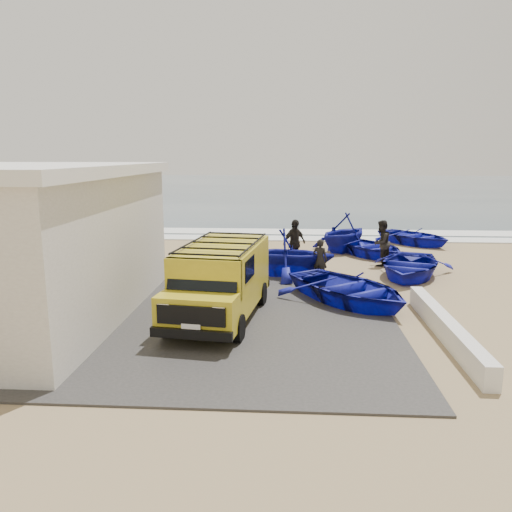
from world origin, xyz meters
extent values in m
plane|color=#9D845B|center=(0.00, 0.00, 0.00)|extent=(160.00, 160.00, 0.00)
cube|color=#3B3936|center=(-2.00, -2.00, 0.03)|extent=(12.00, 10.00, 0.05)
cube|color=#385166|center=(0.00, 56.00, 0.00)|extent=(180.00, 88.00, 0.01)
cube|color=white|center=(0.00, 12.00, 0.03)|extent=(180.00, 1.60, 0.06)
cube|color=white|center=(0.00, 14.50, 0.02)|extent=(180.00, 2.20, 0.04)
cube|color=black|center=(-3.55, -0.50, 2.60)|extent=(0.08, 0.70, 0.90)
cube|color=silver|center=(5.00, -3.00, 0.28)|extent=(0.35, 6.00, 0.55)
cube|color=gold|center=(-0.83, -1.45, 1.20)|extent=(2.44, 4.20, 1.69)
cube|color=gold|center=(-1.14, -3.88, 0.82)|extent=(2.05, 1.16, 0.92)
cube|color=black|center=(-1.08, -3.40, 1.64)|extent=(1.82, 0.57, 0.73)
cube|color=black|center=(-1.21, -4.36, 0.92)|extent=(1.65, 0.30, 0.46)
cube|color=black|center=(-1.21, -4.39, 0.48)|extent=(1.98, 0.40, 0.22)
cube|color=black|center=(-0.83, -1.50, 2.13)|extent=(2.31, 3.89, 0.06)
cylinder|color=black|center=(-1.99, -3.36, 0.36)|extent=(0.32, 0.74, 0.72)
cylinder|color=black|center=(-1.58, -0.21, 0.36)|extent=(0.32, 0.74, 0.72)
cylinder|color=black|center=(-0.19, -3.59, 0.36)|extent=(0.32, 0.74, 0.72)
cylinder|color=black|center=(0.22, -0.45, 0.36)|extent=(0.32, 0.74, 0.72)
imported|color=#141A9F|center=(2.90, -0.06, 0.47)|extent=(5.35, 5.63, 0.95)
imported|color=#141A9F|center=(5.63, 3.59, 0.45)|extent=(4.39, 5.13, 0.90)
imported|color=#141A9F|center=(1.03, 3.34, 0.91)|extent=(3.92, 3.53, 1.82)
imported|color=#141A9F|center=(4.78, 7.53, 0.42)|extent=(4.52, 4.94, 0.84)
imported|color=#141A9F|center=(3.69, 8.51, 0.93)|extent=(4.55, 4.65, 1.86)
imported|color=#141A9F|center=(7.56, 10.71, 0.42)|extent=(4.77, 4.99, 0.84)
imported|color=black|center=(2.20, 2.84, 0.77)|extent=(0.66, 0.57, 1.54)
imported|color=black|center=(4.90, 5.49, 0.96)|extent=(1.14, 1.18, 1.91)
imported|color=black|center=(1.29, 5.07, 0.99)|extent=(1.19, 1.12, 1.97)
camera|label=1|loc=(0.98, -15.22, 4.55)|focal=35.00mm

